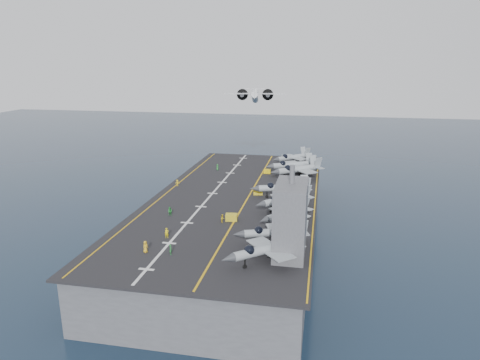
% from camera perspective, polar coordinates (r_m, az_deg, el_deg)
% --- Properties ---
extents(ground, '(500.00, 500.00, 0.00)m').
position_cam_1_polar(ground, '(105.65, -0.42, -7.38)').
color(ground, '#142135').
rests_on(ground, ground).
extents(hull, '(36.00, 90.00, 10.00)m').
position_cam_1_polar(hull, '(103.82, -0.42, -4.84)').
color(hull, '#56595E').
rests_on(hull, ground).
extents(flight_deck, '(38.00, 92.00, 0.40)m').
position_cam_1_polar(flight_deck, '(102.13, -0.43, -2.10)').
color(flight_deck, black).
rests_on(flight_deck, hull).
extents(foul_line, '(0.35, 90.00, 0.02)m').
position_cam_1_polar(foul_line, '(101.54, 1.23, -2.08)').
color(foul_line, gold).
rests_on(foul_line, flight_deck).
extents(landing_centerline, '(0.50, 90.00, 0.02)m').
position_cam_1_polar(landing_centerline, '(103.38, -3.69, -1.79)').
color(landing_centerline, silver).
rests_on(landing_centerline, flight_deck).
extents(deck_edge_port, '(0.25, 90.00, 0.02)m').
position_cam_1_polar(deck_edge_port, '(106.61, -9.42, -1.43)').
color(deck_edge_port, gold).
rests_on(deck_edge_port, flight_deck).
extents(deck_edge_stbd, '(0.25, 90.00, 0.02)m').
position_cam_1_polar(deck_edge_stbd, '(100.22, 10.00, -2.56)').
color(deck_edge_stbd, gold).
rests_on(deck_edge_stbd, flight_deck).
extents(island_superstructure, '(5.00, 10.00, 15.00)m').
position_cam_1_polar(island_superstructure, '(69.53, 6.81, -4.05)').
color(island_superstructure, '#56595E').
rests_on(island_superstructure, flight_deck).
extents(fighter_jet_0, '(16.64, 16.22, 4.85)m').
position_cam_1_polar(fighter_jet_0, '(67.90, 3.50, -9.07)').
color(fighter_jet_0, '#9198A2').
rests_on(fighter_jet_0, flight_deck).
extents(fighter_jet_1, '(15.13, 12.48, 4.51)m').
position_cam_1_polar(fighter_jet_1, '(74.80, 4.69, -6.86)').
color(fighter_jet_1, gray).
rests_on(fighter_jet_1, flight_deck).
extents(fighter_jet_2, '(14.71, 15.52, 4.49)m').
position_cam_1_polar(fighter_jet_2, '(84.34, 6.27, -4.28)').
color(fighter_jet_2, '#9399A2').
rests_on(fighter_jet_2, flight_deck).
extents(fighter_jet_3, '(16.54, 16.38, 4.85)m').
position_cam_1_polar(fighter_jet_3, '(91.99, 6.15, -2.47)').
color(fighter_jet_3, '#A2A9B3').
rests_on(fighter_jet_3, flight_deck).
extents(fighter_jet_4, '(16.37, 13.25, 4.93)m').
position_cam_1_polar(fighter_jet_4, '(100.15, 5.86, -0.95)').
color(fighter_jet_4, gray).
rests_on(fighter_jet_4, flight_deck).
extents(fighter_jet_6, '(18.86, 17.97, 5.46)m').
position_cam_1_polar(fighter_jet_6, '(117.09, 7.80, 1.53)').
color(fighter_jet_6, gray).
rests_on(fighter_jet_6, flight_deck).
extents(fighter_jet_7, '(17.90, 15.87, 5.19)m').
position_cam_1_polar(fighter_jet_7, '(122.54, 7.14, 2.11)').
color(fighter_jet_7, '#8E959C').
rests_on(fighter_jet_7, flight_deck).
extents(fighter_jet_8, '(16.38, 16.19, 4.80)m').
position_cam_1_polar(fighter_jet_8, '(133.19, 7.06, 3.10)').
color(fighter_jet_8, gray).
rests_on(fighter_jet_8, flight_deck).
extents(tow_cart_a, '(2.45, 1.75, 1.37)m').
position_cam_1_polar(tow_cart_a, '(85.65, -1.15, -4.99)').
color(tow_cart_a, gold).
rests_on(tow_cart_a, flight_deck).
extents(tow_cart_b, '(2.38, 1.79, 1.29)m').
position_cam_1_polar(tow_cart_b, '(102.31, 2.41, -1.59)').
color(tow_cart_b, gold).
rests_on(tow_cart_b, flight_deck).
extents(tow_cart_c, '(2.02, 1.37, 1.17)m').
position_cam_1_polar(tow_cart_c, '(121.93, 3.64, 1.16)').
color(tow_cart_c, yellow).
rests_on(tow_cart_c, flight_deck).
extents(crew_0, '(1.19, 1.41, 2.00)m').
position_cam_1_polar(crew_0, '(73.48, -12.50, -8.67)').
color(crew_0, gold).
rests_on(crew_0, flight_deck).
extents(crew_1, '(1.39, 1.24, 1.93)m').
position_cam_1_polar(crew_1, '(78.37, -9.74, -6.99)').
color(crew_1, yellow).
rests_on(crew_1, flight_deck).
extents(crew_2, '(1.25, 0.98, 1.84)m').
position_cam_1_polar(crew_2, '(89.39, -9.31, -4.15)').
color(crew_2, '#1F9130').
rests_on(crew_2, flight_deck).
extents(crew_3, '(1.13, 0.89, 1.65)m').
position_cam_1_polar(crew_3, '(110.29, -8.36, -0.38)').
color(crew_3, yellow).
rests_on(crew_3, flight_deck).
extents(crew_5, '(1.19, 1.23, 1.72)m').
position_cam_1_polar(crew_5, '(125.63, -3.03, 1.73)').
color(crew_5, '#268C33').
rests_on(crew_5, flight_deck).
extents(crew_6, '(1.00, 1.23, 1.76)m').
position_cam_1_polar(crew_6, '(71.99, -9.24, -9.13)').
color(crew_6, '#258036').
rests_on(crew_6, flight_deck).
extents(crew_7, '(0.80, 1.09, 1.68)m').
position_cam_1_polar(crew_7, '(84.75, -2.34, -5.11)').
color(crew_7, yellow).
rests_on(crew_7, flight_deck).
extents(transport_plane, '(24.96, 18.67, 5.45)m').
position_cam_1_polar(transport_plane, '(159.65, 2.00, 10.95)').
color(transport_plane, silver).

